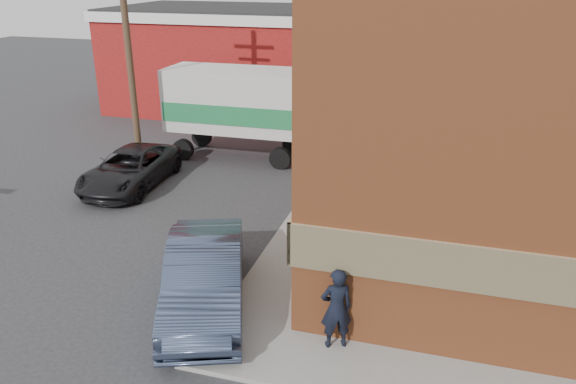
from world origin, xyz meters
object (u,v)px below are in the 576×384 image
Objects in this scene: sedan at (205,276)px; suv_a at (130,168)px; man at (336,308)px; warehouse at (261,59)px; utility_pole at (129,50)px; box_truck at (254,109)px.

suv_a is (-6.00, 6.63, -0.15)m from sedan.
suv_a is (-9.36, 7.38, -0.36)m from man.
utility_pole is at bearing -97.77° from warehouse.
warehouse reaches higher than suv_a.
man is (10.06, -9.25, -3.69)m from utility_pole.
warehouse is 22.05m from man.
box_truck is (3.39, 4.37, 1.49)m from suv_a.
box_truck is (4.09, 2.51, -2.57)m from utility_pole.
suv_a is at bearing -69.42° from utility_pole.
box_truck is at bearing 82.75° from sedan.
man reaches higher than sedan.
warehouse is 20.28m from sedan.
sedan is at bearing -51.75° from utility_pole.
suv_a is (-0.80, -12.87, -2.12)m from warehouse.
utility_pole is at bearing 107.86° from suv_a.
box_truck is at bearing 49.46° from suv_a.
utility_pole is at bearing 107.68° from sedan.
man is 0.24× the size of box_truck.
warehouse is at bearing 84.37° from sedan.
warehouse is at bearing -91.82° from man.
warehouse is 13.07m from suv_a.
utility_pole is at bearing -67.33° from man.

